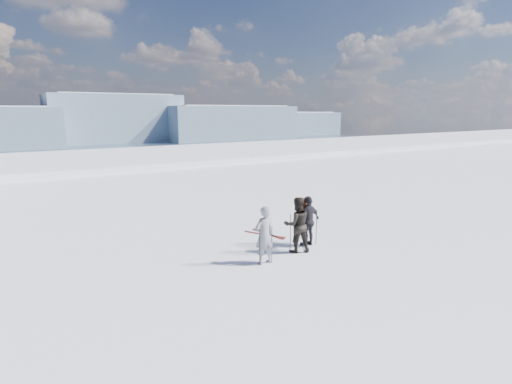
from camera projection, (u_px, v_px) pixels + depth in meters
lake_basin at (130, 227)px, 38.81m from camera, size 820.00×820.00×71.62m
far_mountain_range at (46, 123)px, 406.39m from camera, size 770.00×110.00×53.00m
skier_grey at (264, 235)px, 11.98m from camera, size 0.68×0.46×1.80m
skier_dark at (297, 225)px, 13.01m from camera, size 1.07×0.95×1.84m
skier_pack at (308, 221)px, 13.62m from camera, size 1.08×0.59×1.75m
backpack at (304, 187)px, 13.57m from camera, size 0.40×0.27×0.56m
ski_poles at (292, 235)px, 12.90m from camera, size 2.77×0.66×1.34m
skis_loose at (266, 234)px, 14.99m from camera, size 0.91×1.70×0.03m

